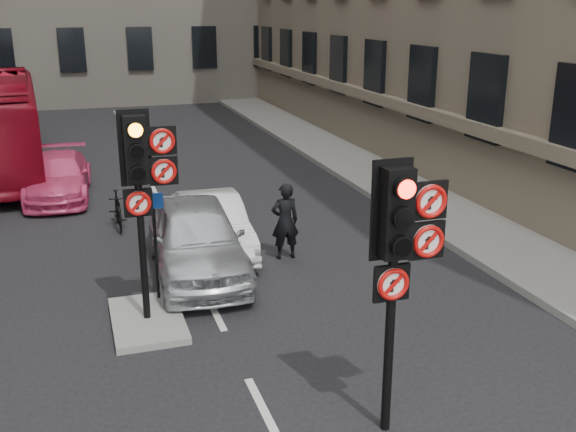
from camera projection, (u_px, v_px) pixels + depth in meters
pavement_right at (400, 183)px, 20.45m from camera, size 3.00×50.00×0.16m
centre_island at (148, 320)px, 11.65m from camera, size 1.20×2.00×0.12m
signal_near at (401, 242)px, 8.03m from camera, size 0.91×0.40×3.58m
signal_far at (143, 171)px, 10.86m from camera, size 0.91×0.40×3.58m
car_silver at (196, 238)px, 13.62m from camera, size 2.05×4.55×1.52m
car_white at (212, 224)px, 14.92m from camera, size 1.35×3.74×1.23m
car_pink at (58, 177)px, 19.02m from camera, size 1.96×4.26×1.21m
motorcycle at (118, 210)px, 16.48m from camera, size 0.45×1.50×0.90m
motorcyclist at (285, 221)px, 14.40m from camera, size 0.61×0.40×1.68m
info_sign at (155, 231)px, 11.99m from camera, size 0.35×0.12×2.01m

